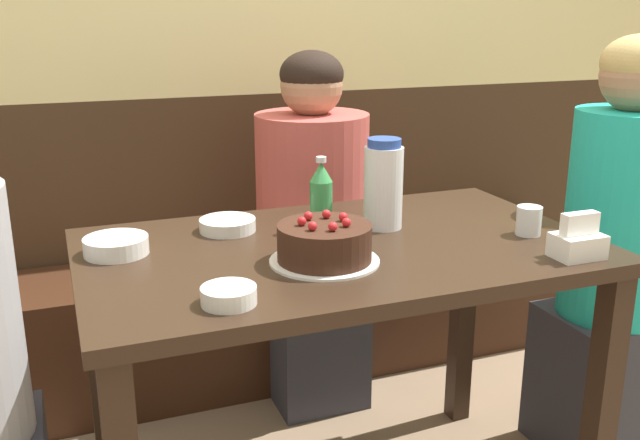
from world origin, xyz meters
The scene contains 13 objects.
back_wall centered at (0.00, 1.05, 1.25)m, with size 4.80×0.04×2.50m.
bench_seat centered at (0.00, 0.83, 0.23)m, with size 2.63×0.38×0.45m.
dining_table centered at (0.00, 0.00, 0.66)m, with size 1.22×0.72×0.77m.
birthday_cake centered at (-0.08, -0.10, 0.81)m, with size 0.25×0.25×0.11m.
water_pitcher centered at (0.15, 0.09, 0.88)m, with size 0.10×0.10×0.23m.
soju_bottle centered at (0.00, 0.13, 0.86)m, with size 0.06×0.06×0.19m.
napkin_holder centered at (0.46, -0.28, 0.81)m, with size 0.11×0.08×0.11m.
bowl_soup_white centered at (-0.51, 0.12, 0.79)m, with size 0.15×0.15×0.04m.
bowl_rice_small centered at (-0.33, -0.25, 0.79)m, with size 0.11×0.11×0.03m.
bowl_side_dish centered at (-0.22, 0.20, 0.79)m, with size 0.14×0.14×0.03m.
glass_water_tall centered at (0.47, -0.10, 0.81)m, with size 0.06×0.06×0.07m.
person_pale_blue_shirt centered at (0.87, 0.01, 0.59)m, with size 0.34×0.31×1.25m.
person_grey_tee centered at (0.16, 0.62, 0.59)m, with size 0.37×0.37×1.19m.
Camera 1 is at (-0.62, -1.49, 1.31)m, focal length 40.00 mm.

